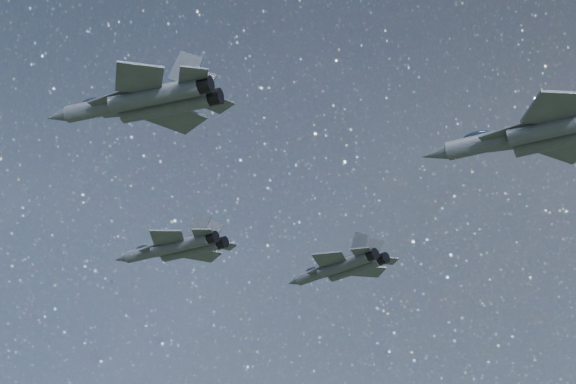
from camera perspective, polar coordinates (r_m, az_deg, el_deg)
The scene contains 4 objects.
jet_lead at distance 91.41m, azimuth -7.90°, elevation -3.92°, with size 15.94×11.36×4.06m.
jet_left at distance 95.99m, azimuth 3.85°, elevation -5.34°, with size 16.37×11.09×4.12m.
jet_right at distance 70.03m, azimuth -10.05°, elevation 6.39°, with size 17.50×11.99×4.39m.
jet_slot at distance 70.01m, azimuth 17.99°, elevation 4.12°, with size 19.00×13.39×4.80m.
Camera 1 is at (36.40, -61.88, 111.02)m, focal length 50.00 mm.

